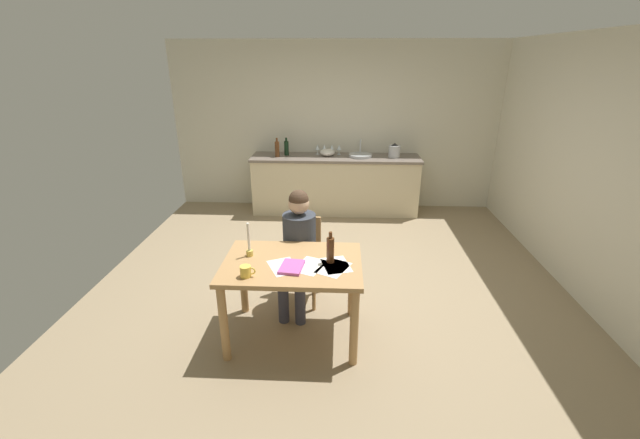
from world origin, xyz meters
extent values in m
cube|color=#937F60|center=(0.00, 0.00, -0.02)|extent=(5.20, 5.20, 0.04)
cube|color=beige|center=(0.00, 2.60, 1.30)|extent=(5.20, 0.12, 2.60)
cube|color=beige|center=(2.60, 0.00, 1.30)|extent=(0.12, 5.20, 2.60)
cube|color=beige|center=(0.00, 2.24, 0.43)|extent=(2.58, 0.60, 0.86)
cube|color=#72665B|center=(0.00, 2.24, 0.88)|extent=(2.62, 0.64, 0.04)
cube|color=tan|center=(-0.32, -0.99, 0.72)|extent=(1.17, 0.81, 0.04)
cylinder|color=tan|center=(-0.84, -1.34, 0.35)|extent=(0.07, 0.07, 0.70)
cylinder|color=tan|center=(0.21, -1.34, 0.35)|extent=(0.07, 0.07, 0.70)
cylinder|color=tan|center=(-0.84, -0.65, 0.35)|extent=(0.07, 0.07, 0.70)
cylinder|color=tan|center=(0.21, -0.65, 0.35)|extent=(0.07, 0.07, 0.70)
cube|color=tan|center=(-0.31, -0.41, 0.45)|extent=(0.44, 0.44, 0.04)
cube|color=tan|center=(-0.29, -0.22, 0.66)|extent=(0.36, 0.07, 0.40)
cylinder|color=tan|center=(-0.50, -0.56, 0.22)|extent=(0.04, 0.04, 0.44)
cylinder|color=tan|center=(-0.16, -0.60, 0.22)|extent=(0.04, 0.04, 0.44)
cylinder|color=tan|center=(-0.46, -0.22, 0.22)|extent=(0.04, 0.04, 0.44)
cylinder|color=tan|center=(-0.12, -0.26, 0.22)|extent=(0.04, 0.04, 0.44)
cylinder|color=#333842|center=(-0.31, -0.43, 0.70)|extent=(0.35, 0.35, 0.50)
sphere|color=#D8AD8C|center=(-0.31, -0.43, 1.06)|extent=(0.20, 0.20, 0.20)
sphere|color=#473323|center=(-0.31, -0.43, 1.10)|extent=(0.19, 0.19, 0.19)
cylinder|color=#383847|center=(-0.41, -0.61, 0.45)|extent=(0.17, 0.39, 0.13)
cylinder|color=#383847|center=(-0.43, -0.79, 0.23)|extent=(0.10, 0.10, 0.45)
cylinder|color=#383847|center=(-0.25, -0.62, 0.45)|extent=(0.17, 0.39, 0.13)
cylinder|color=#383847|center=(-0.27, -0.81, 0.23)|extent=(0.10, 0.10, 0.45)
cylinder|color=#F2CC4C|center=(-0.65, -1.26, 0.79)|extent=(0.09, 0.09, 0.09)
torus|color=#F2CC4C|center=(-0.60, -1.26, 0.79)|extent=(0.06, 0.01, 0.06)
cylinder|color=gold|center=(-0.69, -0.90, 0.77)|extent=(0.06, 0.06, 0.05)
cylinder|color=white|center=(-0.69, -0.90, 0.92)|extent=(0.02, 0.02, 0.26)
cube|color=#BC54A9|center=(-0.31, -1.11, 0.75)|extent=(0.21, 0.27, 0.02)
cube|color=white|center=(-0.38, -1.08, 0.74)|extent=(0.32, 0.36, 0.00)
cube|color=white|center=(-0.16, -1.06, 0.74)|extent=(0.31, 0.35, 0.00)
cube|color=white|center=(0.06, -1.03, 0.74)|extent=(0.29, 0.34, 0.00)
cube|color=white|center=(0.03, -1.08, 0.74)|extent=(0.32, 0.36, 0.00)
cylinder|color=#593319|center=(0.01, -0.98, 0.85)|extent=(0.06, 0.06, 0.22)
cylinder|color=#593319|center=(0.01, -0.98, 0.99)|extent=(0.03, 0.03, 0.06)
cylinder|color=#B2B7BC|center=(0.39, 2.24, 0.92)|extent=(0.36, 0.36, 0.04)
cylinder|color=silver|center=(0.39, 2.40, 1.02)|extent=(0.02, 0.02, 0.24)
cylinder|color=#593319|center=(-0.90, 2.18, 1.02)|extent=(0.07, 0.07, 0.23)
cylinder|color=#593319|center=(-0.90, 2.18, 1.16)|extent=(0.03, 0.03, 0.06)
cylinder|color=black|center=(-0.77, 2.30, 1.01)|extent=(0.07, 0.07, 0.22)
cylinder|color=black|center=(-0.77, 2.30, 1.15)|extent=(0.03, 0.03, 0.05)
ellipsoid|color=white|center=(-0.13, 2.29, 0.95)|extent=(0.23, 0.23, 0.11)
cylinder|color=#B7BABF|center=(0.90, 2.24, 0.99)|extent=(0.18, 0.18, 0.18)
cone|color=#262628|center=(0.90, 2.24, 1.10)|extent=(0.11, 0.11, 0.04)
cylinder|color=silver|center=(0.05, 2.39, 0.90)|extent=(0.06, 0.06, 0.00)
cylinder|color=silver|center=(0.05, 2.39, 0.94)|extent=(0.01, 0.01, 0.07)
cone|color=silver|center=(0.05, 2.39, 1.01)|extent=(0.07, 0.07, 0.08)
cylinder|color=silver|center=(-0.06, 2.39, 0.90)|extent=(0.06, 0.06, 0.00)
cylinder|color=silver|center=(-0.06, 2.39, 0.94)|extent=(0.01, 0.01, 0.07)
cone|color=silver|center=(-0.06, 2.39, 1.01)|extent=(0.07, 0.07, 0.08)
cylinder|color=silver|center=(-0.18, 2.39, 0.90)|extent=(0.06, 0.06, 0.00)
cylinder|color=silver|center=(-0.18, 2.39, 0.94)|extent=(0.01, 0.01, 0.07)
cone|color=silver|center=(-0.18, 2.39, 1.01)|extent=(0.07, 0.07, 0.08)
cylinder|color=silver|center=(-0.29, 2.39, 0.90)|extent=(0.06, 0.06, 0.00)
cylinder|color=silver|center=(-0.29, 2.39, 0.94)|extent=(0.01, 0.01, 0.07)
cone|color=silver|center=(-0.29, 2.39, 1.01)|extent=(0.07, 0.07, 0.08)
camera|label=1|loc=(0.07, -4.03, 2.35)|focal=22.88mm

